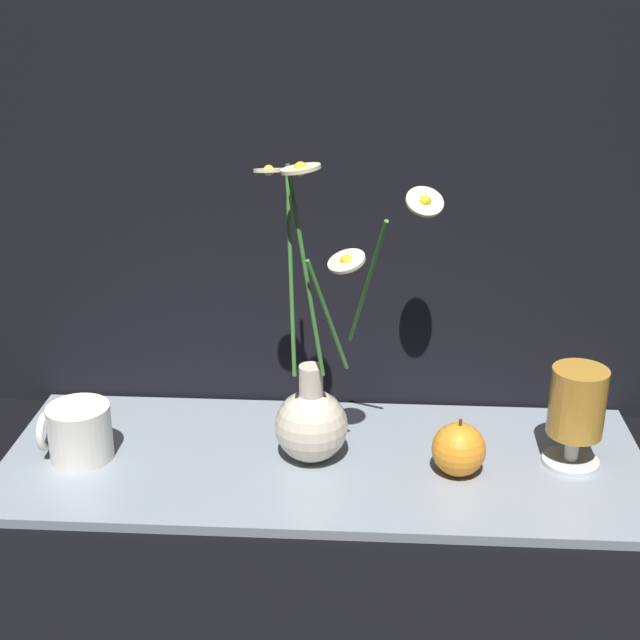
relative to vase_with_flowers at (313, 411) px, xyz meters
The scene contains 6 objects.
ground_plane 0.08m from the vase_with_flowers, ahead, with size 6.00×6.00×0.00m, color black.
shelf 0.07m from the vase_with_flowers, ahead, with size 0.80×0.31×0.01m.
vase_with_flowers is the anchor object (origin of this frame).
yellow_mug 0.29m from the vase_with_flowers, behind, with size 0.09×0.08×0.07m.
tea_glass 0.32m from the vase_with_flowers, ahead, with size 0.07×0.07×0.13m.
orange_fruit 0.18m from the vase_with_flowers, ahead, with size 0.07×0.07×0.07m.
Camera 1 is at (0.05, -0.96, 0.59)m, focal length 50.00 mm.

